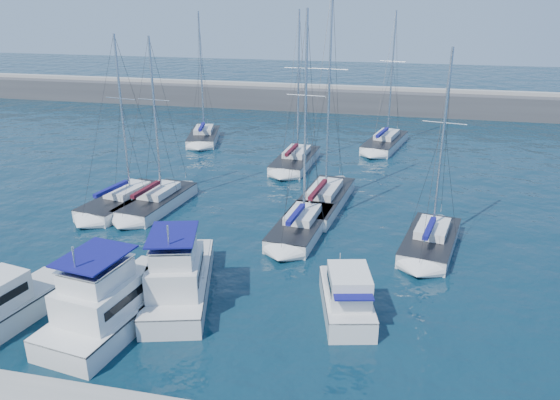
% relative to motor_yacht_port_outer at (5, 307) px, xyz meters
% --- Properties ---
extents(ground, '(220.00, 220.00, 0.00)m').
position_rel_motor_yacht_port_outer_xyz_m(ground, '(8.62, 5.99, -0.94)').
color(ground, black).
rests_on(ground, ground).
extents(breakwater, '(160.00, 6.00, 4.45)m').
position_rel_motor_yacht_port_outer_xyz_m(breakwater, '(8.62, 57.99, 0.11)').
color(breakwater, '#424244').
rests_on(breakwater, ground).
extents(motor_yacht_port_outer, '(3.67, 7.28, 3.20)m').
position_rel_motor_yacht_port_outer_xyz_m(motor_yacht_port_outer, '(0.00, 0.00, 0.00)').
color(motor_yacht_port_outer, silver).
rests_on(motor_yacht_port_outer, ground).
extents(motor_yacht_port_inner, '(4.86, 9.55, 4.69)m').
position_rel_motor_yacht_port_outer_xyz_m(motor_yacht_port_inner, '(5.33, 1.22, 0.19)').
color(motor_yacht_port_inner, silver).
rests_on(motor_yacht_port_inner, ground).
extents(motor_yacht_stbd_inner, '(5.49, 9.56, 4.69)m').
position_rel_motor_yacht_port_outer_xyz_m(motor_yacht_stbd_inner, '(7.59, 4.29, 0.19)').
color(motor_yacht_stbd_inner, silver).
rests_on(motor_yacht_stbd_inner, ground).
extents(motor_yacht_stbd_outer, '(3.67, 6.20, 3.20)m').
position_rel_motor_yacht_port_outer_xyz_m(motor_yacht_stbd_outer, '(16.83, 4.60, 0.00)').
color(motor_yacht_stbd_outer, silver).
rests_on(motor_yacht_stbd_outer, ground).
extents(sailboat_mid_a, '(4.56, 8.50, 13.45)m').
position_rel_motor_yacht_port_outer_xyz_m(sailboat_mid_a, '(-1.90, 16.23, -0.43)').
color(sailboat_mid_a, silver).
rests_on(sailboat_mid_a, ground).
extents(sailboat_mid_b, '(4.02, 8.27, 13.32)m').
position_rel_motor_yacht_port_outer_xyz_m(sailboat_mid_b, '(0.63, 16.67, -0.44)').
color(sailboat_mid_b, silver).
rests_on(sailboat_mid_b, ground).
extents(sailboat_mid_c, '(3.72, 8.03, 15.33)m').
position_rel_motor_yacht_port_outer_xyz_m(sailboat_mid_c, '(12.59, 14.26, -0.41)').
color(sailboat_mid_c, silver).
rests_on(sailboat_mid_c, ground).
extents(sailboat_mid_d, '(4.23, 9.98, 16.99)m').
position_rel_motor_yacht_port_outer_xyz_m(sailboat_mid_d, '(13.35, 19.76, -0.41)').
color(sailboat_mid_d, silver).
rests_on(sailboat_mid_d, ground).
extents(sailboat_mid_e, '(4.42, 7.91, 13.23)m').
position_rel_motor_yacht_port_outer_xyz_m(sailboat_mid_e, '(21.39, 13.76, -0.43)').
color(sailboat_mid_e, silver).
rests_on(sailboat_mid_e, ground).
extents(sailboat_back_a, '(4.65, 7.87, 14.34)m').
position_rel_motor_yacht_port_outer_xyz_m(sailboat_back_a, '(-2.81, 36.82, -0.42)').
color(sailboat_back_a, silver).
rests_on(sailboat_back_a, ground).
extents(sailboat_back_b, '(3.71, 8.61, 14.82)m').
position_rel_motor_yacht_port_outer_xyz_m(sailboat_back_b, '(9.15, 29.98, -0.43)').
color(sailboat_back_b, silver).
rests_on(sailboat_back_b, ground).
extents(sailboat_back_c, '(4.94, 9.39, 14.51)m').
position_rel_motor_yacht_port_outer_xyz_m(sailboat_back_c, '(17.42, 38.77, -0.43)').
color(sailboat_back_c, silver).
rests_on(sailboat_back_c, ground).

